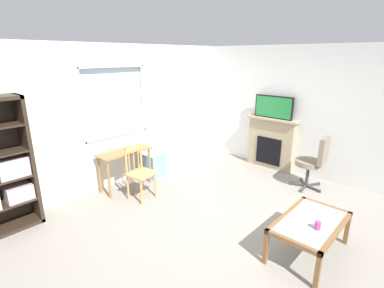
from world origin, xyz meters
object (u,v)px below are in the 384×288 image
at_px(plastic_drawer_unit, 154,165).
at_px(sippy_cup, 318,225).
at_px(wooden_chair, 140,172).
at_px(desk_under_window, 125,158).
at_px(tv, 274,107).
at_px(office_chair, 314,160).
at_px(coffee_table, 310,225).
at_px(fireplace, 271,143).

bearing_deg(plastic_drawer_unit, sippy_cup, -96.96).
bearing_deg(wooden_chair, desk_under_window, 82.58).
bearing_deg(wooden_chair, tv, -18.95).
xyz_separation_m(desk_under_window, office_chair, (2.29, -2.56, -0.03)).
distance_m(wooden_chair, tv, 3.07).
distance_m(office_chair, coffee_table, 1.99).
distance_m(wooden_chair, coffee_table, 2.75).
bearing_deg(tv, wooden_chair, 161.05).
bearing_deg(sippy_cup, tv, 37.69).
bearing_deg(fireplace, plastic_drawer_unit, 143.13).
bearing_deg(office_chair, sippy_cup, -158.59).
relative_size(plastic_drawer_unit, fireplace, 0.42).
bearing_deg(sippy_cup, wooden_chair, 97.26).
xyz_separation_m(wooden_chair, coffee_table, (0.48, -2.71, -0.07)).
bearing_deg(sippy_cup, plastic_drawer_unit, 83.04).
height_order(fireplace, office_chair, fireplace).
bearing_deg(office_chair, coffee_table, -160.45).
height_order(wooden_chair, office_chair, office_chair).
height_order(plastic_drawer_unit, tv, tv).
height_order(coffee_table, sippy_cup, sippy_cup).
relative_size(desk_under_window, plastic_drawer_unit, 2.11).
distance_m(wooden_chair, plastic_drawer_unit, 0.99).
relative_size(wooden_chair, sippy_cup, 10.00).
bearing_deg(coffee_table, plastic_drawer_unit, 84.92).
relative_size(fireplace, coffee_table, 1.01).
bearing_deg(fireplace, sippy_cup, -142.52).
height_order(desk_under_window, office_chair, office_chair).
bearing_deg(desk_under_window, wooden_chair, -97.42).
bearing_deg(wooden_chair, plastic_drawer_unit, 36.08).
bearing_deg(desk_under_window, plastic_drawer_unit, 4.04).
bearing_deg(coffee_table, tv, 37.33).
height_order(tv, coffee_table, tv).
xyz_separation_m(office_chair, sippy_cup, (-1.99, -0.78, -0.05)).
bearing_deg(office_chair, desk_under_window, 131.75).
height_order(tv, sippy_cup, tv).
distance_m(tv, office_chair, 1.41).
height_order(office_chair, coffee_table, office_chair).
height_order(wooden_chair, fireplace, fireplace).
relative_size(office_chair, coffee_table, 0.91).
height_order(office_chair, sippy_cup, office_chair).
distance_m(office_chair, sippy_cup, 2.14).
bearing_deg(fireplace, tv, 180.00).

